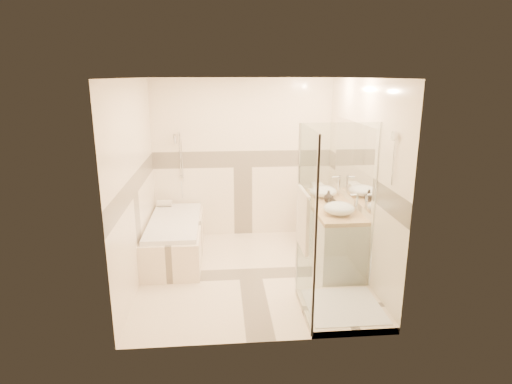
{
  "coord_description": "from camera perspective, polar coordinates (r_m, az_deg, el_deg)",
  "views": [
    {
      "loc": [
        -0.38,
        -5.14,
        2.53
      ],
      "look_at": [
        0.1,
        0.25,
        1.05
      ],
      "focal_mm": 30.0,
      "sensor_mm": 36.0,
      "label": 1
    }
  ],
  "objects": [
    {
      "name": "vanity",
      "position": [
        6.02,
        9.76,
        -5.38
      ],
      "size": [
        0.58,
        1.62,
        0.85
      ],
      "color": "white",
      "rests_on": "ground"
    },
    {
      "name": "shower_enclosure",
      "position": [
        4.79,
        10.21,
        -9.96
      ],
      "size": [
        0.96,
        0.93,
        2.04
      ],
      "color": "#FFEACB",
      "rests_on": "ground"
    },
    {
      "name": "room",
      "position": [
        5.33,
        -0.26,
        1.48
      ],
      "size": [
        2.82,
        3.02,
        2.52
      ],
      "color": "#FAE5C7",
      "rests_on": "ground"
    },
    {
      "name": "vessel_sink_near",
      "position": [
        6.19,
        8.98,
        0.1
      ],
      "size": [
        0.39,
        0.39,
        0.16
      ],
      "primitive_type": "ellipsoid",
      "color": "white",
      "rests_on": "vanity"
    },
    {
      "name": "amenity_bottle_a",
      "position": [
        5.73,
        10.15,
        -1.22
      ],
      "size": [
        0.08,
        0.08,
        0.15
      ],
      "primitive_type": "imported",
      "rotation": [
        0.0,
        0.0,
        0.19
      ],
      "color": "black",
      "rests_on": "vanity"
    },
    {
      "name": "faucet_far",
      "position": [
        5.47,
        13.24,
        -1.32
      ],
      "size": [
        0.11,
        0.03,
        0.26
      ],
      "color": "silver",
      "rests_on": "vanity"
    },
    {
      "name": "amenity_bottle_b",
      "position": [
        5.92,
        9.64,
        -0.59
      ],
      "size": [
        0.15,
        0.15,
        0.16
      ],
      "primitive_type": "imported",
      "rotation": [
        0.0,
        0.0,
        -0.18
      ],
      "color": "black",
      "rests_on": "vanity"
    },
    {
      "name": "rolled_towel",
      "position": [
        6.79,
        -12.1,
        -1.46
      ],
      "size": [
        0.23,
        0.11,
        0.11
      ],
      "primitive_type": "cylinder",
      "rotation": [
        0.0,
        1.57,
        0.0
      ],
      "color": "white",
      "rests_on": "bathtub"
    },
    {
      "name": "bathtub",
      "position": [
        6.24,
        -10.74,
        -5.87
      ],
      "size": [
        0.75,
        1.7,
        0.56
      ],
      "color": "#FFEACB",
      "rests_on": "ground"
    },
    {
      "name": "vessel_sink_far",
      "position": [
        5.43,
        11.02,
        -2.15
      ],
      "size": [
        0.39,
        0.39,
        0.16
      ],
      "primitive_type": "ellipsoid",
      "color": "white",
      "rests_on": "vanity"
    },
    {
      "name": "faucet_near",
      "position": [
        6.22,
        10.94,
        1.01
      ],
      "size": [
        0.12,
        0.03,
        0.3
      ],
      "color": "silver",
      "rests_on": "vanity"
    },
    {
      "name": "folded_towels",
      "position": [
        6.54,
        8.22,
        0.65
      ],
      "size": [
        0.19,
        0.29,
        0.09
      ],
      "primitive_type": "cube",
      "rotation": [
        0.0,
        0.0,
        -0.05
      ],
      "color": "white",
      "rests_on": "vanity"
    }
  ]
}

